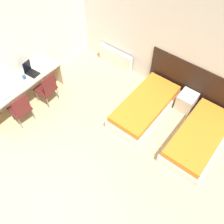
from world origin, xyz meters
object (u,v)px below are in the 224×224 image
chair_near_laptop (47,88)px  laptop (31,71)px  bed_near_door (199,138)px  nightstand (186,101)px  bed_near_window (145,107)px  chair_near_notebook (20,108)px

chair_near_laptop → laptop: (-0.44, -0.03, 0.30)m
bed_near_door → nightstand: nightstand is taller
bed_near_door → chair_near_laptop: 3.65m
bed_near_window → bed_near_door: (1.40, 0.00, 0.00)m
chair_near_notebook → nightstand: bearing=50.3°
bed_near_window → laptop: 2.83m
chair_near_notebook → laptop: (-0.44, 0.77, 0.30)m
bed_near_door → chair_near_laptop: size_ratio=2.10×
chair_near_laptop → laptop: 0.54m
bed_near_door → chair_near_notebook: size_ratio=2.10×
nightstand → chair_near_laptop: 3.36m
bed_near_door → nightstand: bearing=133.6°
nightstand → laptop: laptop is taller
nightstand → chair_near_notebook: (-2.74, -2.71, 0.27)m
bed_near_window → chair_near_laptop: chair_near_laptop is taller
chair_near_laptop → chair_near_notebook: bearing=-93.4°
chair_near_laptop → chair_near_notebook: (-0.00, -0.79, 0.00)m
bed_near_door → bed_near_window: bearing=180.0°
bed_near_window → nightstand: nightstand is taller
chair_near_laptop → laptop: laptop is taller
laptop → bed_near_window: bearing=20.4°
bed_near_window → laptop: laptop is taller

